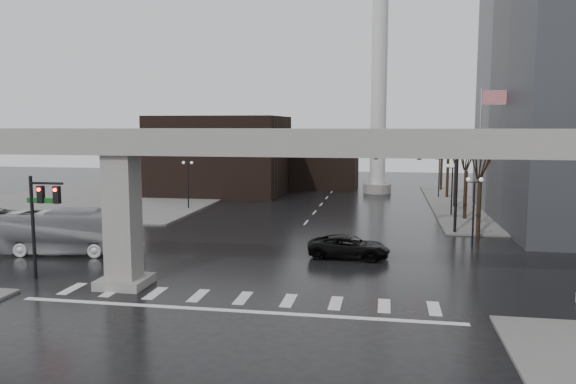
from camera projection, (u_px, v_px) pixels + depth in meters
The scene contains 23 objects.
ground at pixel (248, 292), 29.91m from camera, with size 160.00×160.00×0.00m, color black.
sidewalk_ne at pixel (562, 207), 60.62m from camera, with size 28.00×36.00×0.15m, color slate.
sidewalk_nw at pixel (115, 196), 69.59m from camera, with size 28.00×36.00×0.15m, color slate.
elevated_guideway at pixel (270, 164), 28.88m from camera, with size 48.00×2.60×8.70m.
building_far_left at pixel (221, 155), 72.80m from camera, with size 16.00×14.00×10.00m, color black.
building_far_mid at pixel (322, 159), 80.63m from camera, with size 10.00×10.00×8.00m, color black.
smokestack at pixel (379, 90), 72.28m from camera, with size 3.60×3.60×30.00m.
signal_mast_arm at pixel (409, 162), 46.05m from camera, with size 12.12×0.43×8.00m.
signal_left_pole at pixel (41, 210), 32.03m from camera, with size 2.30×0.30×6.00m.
flagpole_assembly at pixel (484, 141), 47.90m from camera, with size 2.06×0.12×12.00m.
lamp_right_0 at pixel (474, 200), 40.86m from camera, with size 1.22×0.32×5.11m.
lamp_right_1 at pixel (452, 181), 54.55m from camera, with size 1.22×0.32×5.11m.
lamp_right_2 at pixel (439, 170), 68.24m from camera, with size 1.22×0.32×5.11m.
lamp_left_0 at pixel (128, 192), 45.52m from camera, with size 1.22×0.32×5.11m.
lamp_left_1 at pixel (188, 177), 59.21m from camera, with size 1.22×0.32×5.11m.
lamp_left_2 at pixel (225, 167), 72.90m from camera, with size 1.22×0.32×5.11m.
tree_right_0 at pixel (479, 202), 44.69m from camera, with size 1.09×1.58×7.50m.
tree_right_1 at pixel (466, 190), 52.51m from camera, with size 1.09×1.61×7.67m.
tree_right_2 at pixel (456, 181), 60.32m from camera, with size 1.10×1.63×7.85m.
tree_right_3 at pixel (448, 174), 68.14m from camera, with size 1.11×1.66×8.02m.
tree_right_4 at pixel (442, 168), 75.95m from camera, with size 1.12×1.69×8.19m.
pickup_truck at pixel (349, 247), 37.65m from camera, with size 2.51×5.45×1.51m, color black.
city_bus at pixel (59, 232), 38.79m from camera, with size 2.62×11.18×3.11m, color silver.
Camera 1 is at (7.18, -28.25, 8.87)m, focal length 35.00 mm.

